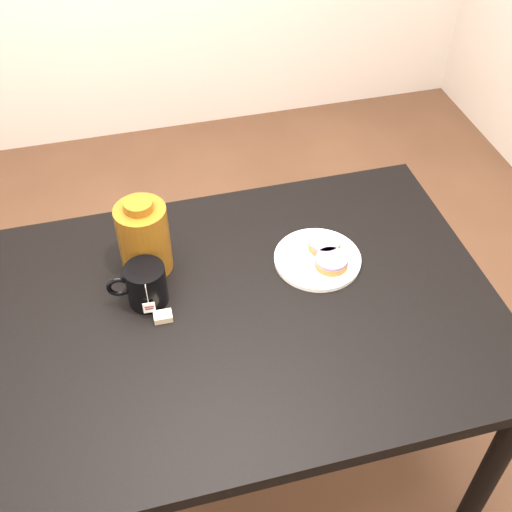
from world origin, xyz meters
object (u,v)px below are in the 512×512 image
bagel_back (324,244)px  bagel_package (144,238)px  mug (145,285)px  teabag_pouch (163,317)px  bagel_front (331,262)px  table (220,333)px  plate (317,258)px

bagel_back → bagel_package: bearing=172.3°
mug → teabag_pouch: mug is taller
bagel_back → bagel_package: 0.48m
mug → bagel_front: bearing=2.3°
bagel_front → table: bearing=-167.0°
bagel_front → teabag_pouch: size_ratio=2.30×
plate → mug: size_ratio=1.54×
bagel_back → table: bearing=-156.4°
bagel_back → teabag_pouch: 0.48m
plate → mug: mug is taller
bagel_back → bagel_front: same height
bagel_front → mug: mug is taller
plate → bagel_front: bagel_front is taller
plate → bagel_front: bearing=-55.3°
mug → table: bearing=-23.5°
plate → bagel_back: bearing=47.4°
table → mug: 0.23m
plate → bagel_back: 0.05m
mug → bagel_package: 0.13m
plate → teabag_pouch: 0.44m
bagel_back → teabag_pouch: (-0.46, -0.13, -0.02)m
bagel_back → bagel_package: size_ratio=0.53×
bagel_back → mug: (-0.49, -0.06, 0.03)m
teabag_pouch → bagel_back: bearing=15.6°
table → teabag_pouch: 0.17m
table → plate: plate is taller
bagel_back → bagel_front: 0.07m
plate → table: bearing=-159.5°
plate → bagel_package: size_ratio=1.05×
table → bagel_back: bearing=23.6°
plate → bagel_back: bagel_back is taller
table → mug: bearing=152.8°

